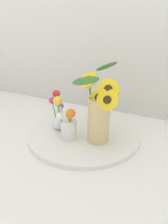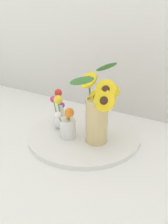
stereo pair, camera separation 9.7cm
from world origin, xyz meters
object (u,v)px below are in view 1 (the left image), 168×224
(serving_tray, at_px, (84,134))
(vase_small_center, at_px, (69,126))
(mason_jar_sunflowers, at_px, (99,112))
(vase_bulb_right, at_px, (59,115))

(serving_tray, height_order, vase_small_center, vase_small_center)
(mason_jar_sunflowers, xyz_separation_m, vase_bulb_right, (-0.20, 0.01, -0.06))
(vase_bulb_right, bearing_deg, mason_jar_sunflowers, -3.82)
(serving_tray, height_order, vase_bulb_right, vase_bulb_right)
(serving_tray, bearing_deg, vase_small_center, -117.10)
(mason_jar_sunflowers, relative_size, vase_small_center, 2.39)
(serving_tray, relative_size, vase_small_center, 3.63)
(serving_tray, relative_size, vase_bulb_right, 2.79)
(mason_jar_sunflowers, xyz_separation_m, vase_small_center, (-0.12, -0.04, -0.07))
(vase_bulb_right, bearing_deg, vase_small_center, -33.08)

